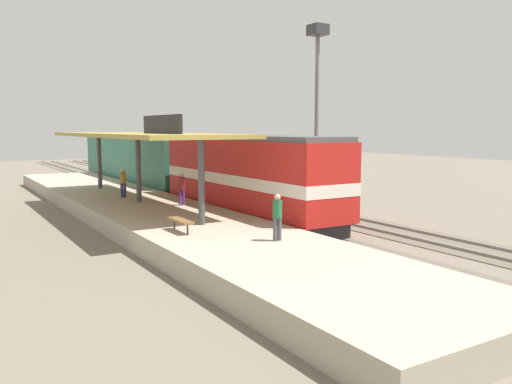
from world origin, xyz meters
The scene contains 12 objects.
ground_plane centered at (2.00, 0.00, 0.00)m, with size 120.00×120.00×0.00m, color #706656.
track_near centered at (0.00, 0.00, 0.03)m, with size 3.20×110.00×0.16m.
track_far centered at (4.60, 0.00, 0.03)m, with size 3.20×110.00×0.16m.
platform centered at (-4.60, 0.00, 0.45)m, with size 6.00×44.00×0.90m, color #A89E89.
station_canopy centered at (-4.60, -0.09, 4.53)m, with size 5.20×18.00×4.70m.
platform_bench centered at (-6.00, -9.01, 1.34)m, with size 0.44×1.70×0.50m.
locomotive centered at (0.00, -3.93, 2.41)m, with size 2.93×14.43×4.44m.
passenger_carriage_single centered at (0.00, 14.07, 2.31)m, with size 2.90×20.00×4.24m.
light_mast centered at (7.80, 0.13, 8.40)m, with size 1.10×1.10×11.70m.
person_waiting centered at (-3.67, -12.36, 1.85)m, with size 0.34×0.34×1.71m.
person_walking centered at (-4.71, 2.48, 1.85)m, with size 0.34×0.34×1.71m.
person_boarding centered at (-3.05, -2.31, 1.85)m, with size 0.34×0.34×1.71m.
Camera 1 is at (-14.07, -27.90, 4.95)m, focal length 36.84 mm.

